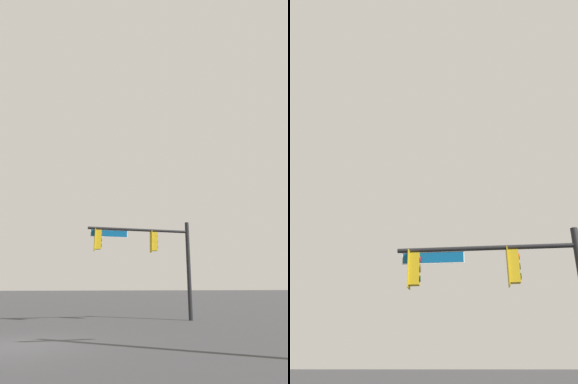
{
  "view_description": "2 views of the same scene",
  "coord_description": "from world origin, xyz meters",
  "views": [
    {
      "loc": [
        -0.96,
        11.36,
        1.79
      ],
      "look_at": [
        -5.99,
        -5.32,
        7.37
      ],
      "focal_mm": 28.0,
      "sensor_mm": 36.0,
      "label": 1
    },
    {
      "loc": [
        -4.75,
        6.73,
        1.41
      ],
      "look_at": [
        -4.14,
        -5.05,
        6.92
      ],
      "focal_mm": 35.0,
      "sensor_mm": 36.0,
      "label": 2
    }
  ],
  "objects": [
    {
      "name": "ground_plane",
      "position": [
        0.0,
        0.0,
        0.0
      ],
      "size": [
        400.0,
        400.0,
        0.0
      ],
      "primitive_type": "plane",
      "color": "#38383A"
    },
    {
      "name": "signal_pole_near",
      "position": [
        -6.69,
        -5.83,
        3.96
      ],
      "size": [
        6.25,
        0.74,
        5.72
      ],
      "color": "black",
      "rests_on": "ground_plane"
    }
  ]
}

